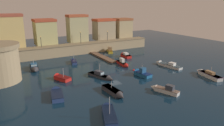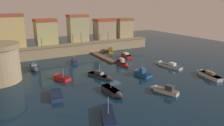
# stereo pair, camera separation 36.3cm
# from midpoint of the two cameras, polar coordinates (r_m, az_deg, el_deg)

# --- Properties ---
(ground_plane) EXTENTS (112.81, 112.81, 0.00)m
(ground_plane) POSITION_cam_midpoint_polar(r_m,az_deg,el_deg) (44.91, 0.90, -2.58)
(ground_plane) COLOR #0C2338
(quay_wall) EXTENTS (46.31, 3.46, 3.10)m
(quay_wall) POSITION_cam_midpoint_polar(r_m,az_deg,el_deg) (62.36, -8.58, 4.03)
(quay_wall) COLOR #9E8966
(quay_wall) RESTS_ON ground
(old_town_backdrop) EXTENTS (42.66, 5.79, 9.02)m
(old_town_backdrop) POSITION_cam_midpoint_polar(r_m,az_deg,el_deg) (64.37, -12.20, 8.96)
(old_town_backdrop) COLOR tan
(old_town_backdrop) RESTS_ON ground
(pier_dock) EXTENTS (1.83, 12.29, 0.70)m
(pier_dock) POSITION_cam_midpoint_polar(r_m,az_deg,el_deg) (57.14, -2.45, 1.71)
(pier_dock) COLOR brown
(pier_dock) RESTS_ON ground
(quay_lamp_0) EXTENTS (0.32, 0.32, 2.95)m
(quay_lamp_0) POSITION_cam_midpoint_polar(r_m,az_deg,el_deg) (58.83, -18.79, 6.15)
(quay_lamp_0) COLOR black
(quay_lamp_0) RESTS_ON quay_wall
(quay_lamp_1) EXTENTS (0.32, 0.32, 3.43)m
(quay_lamp_1) POSITION_cam_midpoint_polar(r_m,az_deg,el_deg) (61.83, -8.38, 7.54)
(quay_lamp_1) COLOR black
(quay_lamp_1) RESTS_ON quay_wall
(quay_lamp_2) EXTENTS (0.32, 0.32, 3.06)m
(quay_lamp_2) POSITION_cam_midpoint_polar(r_m,az_deg,el_deg) (65.58, -0.96, 7.99)
(quay_lamp_2) COLOR black
(quay_lamp_2) RESTS_ON quay_wall
(moored_boat_0) EXTENTS (2.79, 5.30, 1.71)m
(moored_boat_0) POSITION_cam_midpoint_polar(r_m,az_deg,el_deg) (35.98, 14.37, -7.12)
(moored_boat_0) COLOR silver
(moored_boat_0) RESTS_ON ground
(moored_boat_1) EXTENTS (2.66, 6.77, 2.68)m
(moored_boat_1) POSITION_cam_midpoint_polar(r_m,az_deg,el_deg) (46.62, 25.03, -2.83)
(moored_boat_1) COLOR silver
(moored_boat_1) RESTS_ON ground
(moored_boat_2) EXTENTS (2.13, 5.47, 2.66)m
(moored_boat_2) POSITION_cam_midpoint_polar(r_m,az_deg,el_deg) (49.64, -20.45, -1.22)
(moored_boat_2) COLOR #333338
(moored_boat_2) RESTS_ON ground
(moored_boat_3) EXTENTS (3.39, 6.72, 3.12)m
(moored_boat_3) POSITION_cam_midpoint_polar(r_m,az_deg,el_deg) (41.52, -2.48, -3.62)
(moored_boat_3) COLOR #333338
(moored_boat_3) RESTS_ON ground
(moored_boat_4) EXTENTS (1.59, 4.45, 1.65)m
(moored_boat_4) POSITION_cam_midpoint_polar(r_m,az_deg,el_deg) (57.99, 3.86, 2.16)
(moored_boat_4) COLOR red
(moored_boat_4) RESTS_ON ground
(moored_boat_5) EXTENTS (3.19, 4.56, 2.82)m
(moored_boat_5) POSITION_cam_midpoint_polar(r_m,az_deg,el_deg) (42.00, -13.96, -3.86)
(moored_boat_5) COLOR red
(moored_boat_5) RESTS_ON ground
(moored_boat_6) EXTENTS (3.66, 6.22, 3.48)m
(moored_boat_6) POSITION_cam_midpoint_polar(r_m,az_deg,el_deg) (28.29, -0.93, -13.41)
(moored_boat_6) COLOR navy
(moored_boat_6) RESTS_ON ground
(moored_boat_7) EXTENTS (2.57, 7.44, 1.63)m
(moored_boat_7) POSITION_cam_midpoint_polar(r_m,az_deg,el_deg) (50.92, 15.11, -0.45)
(moored_boat_7) COLOR silver
(moored_boat_7) RESTS_ON ground
(moored_boat_8) EXTENTS (2.09, 4.61, 2.67)m
(moored_boat_8) POSITION_cam_midpoint_polar(r_m,az_deg,el_deg) (53.04, -10.32, 0.50)
(moored_boat_8) COLOR navy
(moored_boat_8) RESTS_ON ground
(moored_boat_9) EXTENTS (2.38, 4.84, 2.96)m
(moored_boat_9) POSITION_cam_midpoint_polar(r_m,az_deg,el_deg) (43.44, 8.09, -2.73)
(moored_boat_9) COLOR #195689
(moored_boat_9) RESTS_ON ground
(moored_boat_10) EXTENTS (1.85, 5.55, 1.83)m
(moored_boat_10) POSITION_cam_midpoint_polar(r_m,az_deg,el_deg) (49.93, 3.40, -0.13)
(moored_boat_10) COLOR red
(moored_boat_10) RESTS_ON ground
(moored_boat_11) EXTENTS (1.63, 5.79, 2.36)m
(moored_boat_11) POSITION_cam_midpoint_polar(r_m,az_deg,el_deg) (34.14, 0.81, -8.03)
(moored_boat_11) COLOR #333338
(moored_boat_11) RESTS_ON ground
(moored_boat_12) EXTENTS (3.25, 5.50, 2.32)m
(moored_boat_12) POSITION_cam_midpoint_polar(r_m,az_deg,el_deg) (63.79, -0.35, 3.55)
(moored_boat_12) COLOR gold
(moored_boat_12) RESTS_ON ground
(moored_boat_13) EXTENTS (2.58, 5.20, 1.64)m
(moored_boat_13) POSITION_cam_midpoint_polar(r_m,az_deg,el_deg) (34.90, -14.94, -8.06)
(moored_boat_13) COLOR navy
(moored_boat_13) RESTS_ON ground
(mooring_buoy_0) EXTENTS (0.50, 0.50, 0.50)m
(mooring_buoy_0) POSITION_cam_midpoint_polar(r_m,az_deg,el_deg) (46.41, 6.25, -2.06)
(mooring_buoy_0) COLOR red
(mooring_buoy_0) RESTS_ON ground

